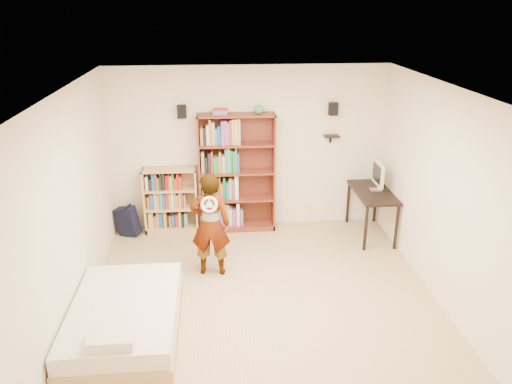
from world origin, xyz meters
The scene contains 14 objects.
ground centered at (0.00, 0.00, 0.00)m, with size 4.50×5.00×0.01m, color tan.
room_shell centered at (0.00, 0.00, 1.76)m, with size 4.52×5.02×2.71m.
crown_molding centered at (0.00, 0.00, 2.67)m, with size 4.50×5.00×0.06m.
speaker_left centered at (-1.05, 2.40, 2.00)m, with size 0.14×0.12×0.20m, color black.
speaker_right centered at (1.35, 2.40, 2.00)m, with size 0.14×0.12×0.20m, color black.
wall_shelf centered at (1.35, 2.41, 1.55)m, with size 0.25×0.16×0.03m, color black.
tall_bookshelf centered at (-0.21, 2.32, 0.98)m, with size 1.24×0.36×1.96m, color brown, non-canonical shape.
low_bookshelf centered at (-1.30, 2.34, 0.54)m, with size 0.87×0.33×1.09m, color tan, non-canonical shape.
computer_desk centered at (1.95, 1.88, 0.39)m, with size 0.57×1.13×0.77m, color black, non-canonical shape.
imac centered at (2.00, 1.92, 1.00)m, with size 0.09×0.47×0.47m, color silver, non-canonical shape.
daybed centered at (-1.63, -0.48, 0.27)m, with size 1.20×1.84×0.54m, color silver, non-canonical shape.
person centered at (-0.65, 0.88, 0.74)m, with size 0.54×0.36×1.49m, color black.
wii_wheel centered at (-0.65, 0.60, 1.16)m, with size 0.22×0.22×0.04m, color silver.
navy_bag centered at (-2.02, 2.22, 0.25)m, with size 0.37×0.24×0.50m, color black, non-canonical shape.
Camera 1 is at (-0.55, -5.37, 3.63)m, focal length 35.00 mm.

